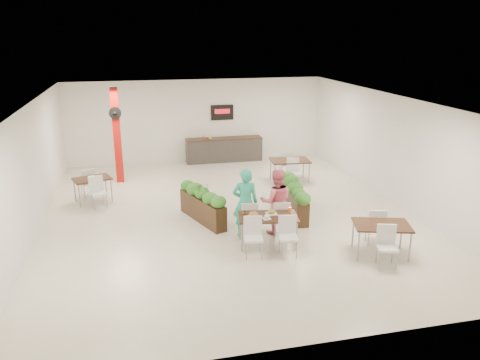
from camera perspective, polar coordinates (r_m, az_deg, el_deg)
The scene contains 12 objects.
ground at distance 13.28m, azimuth -1.50°, elevation -4.16°, with size 12.00×12.00×0.00m, color beige.
room_shell at distance 12.68m, azimuth -1.57°, elevation 4.29°, with size 10.10×12.10×3.22m.
red_column at distance 16.23m, azimuth -14.76°, elevation 5.35°, with size 0.40×0.41×3.20m.
service_counter at distance 18.61m, azimuth -1.97°, elevation 3.80°, with size 3.00×0.64×2.20m.
main_table at distance 11.19m, azimuth 3.37°, elevation -4.95°, with size 1.51×1.80×0.92m.
diner_man at distance 11.59m, azimuth 0.64°, elevation -2.79°, with size 0.64×0.42×1.76m, color teal.
diner_woman at distance 11.81m, azimuth 4.42°, elevation -2.63°, with size 0.83×0.64×1.70m, color pink.
planter_left at distance 12.67m, azimuth -4.61°, elevation -2.76°, with size 1.02×1.99×1.10m.
planter_right at distance 13.17m, azimuth 6.70°, elevation -2.09°, with size 0.58×2.09×1.10m.
side_table_a at distance 14.71m, azimuth -17.56°, elevation -0.27°, with size 1.24×1.67×0.92m.
side_table_b at distance 16.12m, azimuth 6.09°, elevation 2.07°, with size 1.38×1.65×0.92m.
side_table_c at distance 11.19m, azimuth 16.87°, elevation -5.75°, with size 1.44×1.67×0.92m.
Camera 1 is at (-2.42, -12.10, 4.91)m, focal length 35.00 mm.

